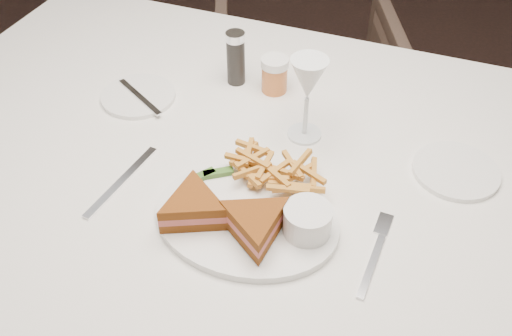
% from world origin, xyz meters
% --- Properties ---
extents(ground, '(5.00, 5.00, 0.00)m').
position_xyz_m(ground, '(0.00, 0.00, 0.00)').
color(ground, black).
rests_on(ground, ground).
extents(table, '(1.69, 1.21, 0.75)m').
position_xyz_m(table, '(0.35, -0.26, 0.38)').
color(table, silver).
rests_on(table, ground).
extents(chair_far, '(0.76, 0.73, 0.63)m').
position_xyz_m(chair_far, '(0.28, 0.61, 0.32)').
color(chair_far, '#45342A').
rests_on(chair_far, ground).
extents(table_setting, '(0.83, 0.62, 0.18)m').
position_xyz_m(table_setting, '(0.36, -0.30, 0.79)').
color(table_setting, white).
rests_on(table_setting, table).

